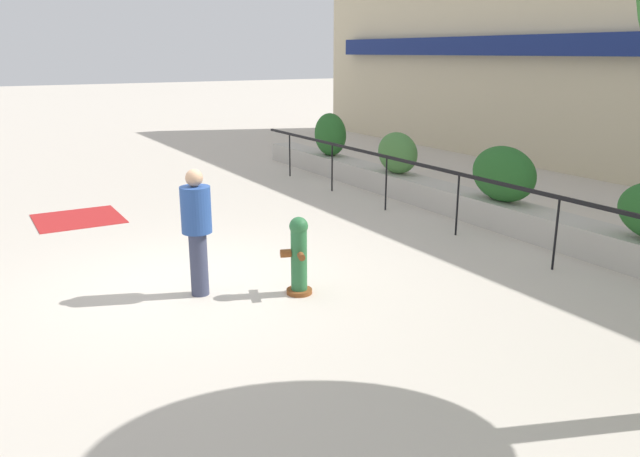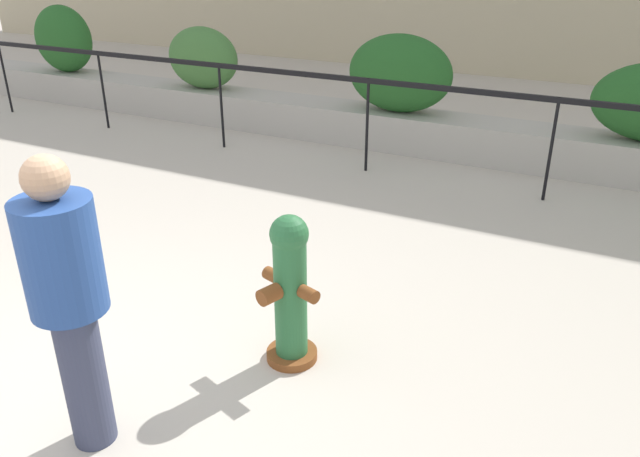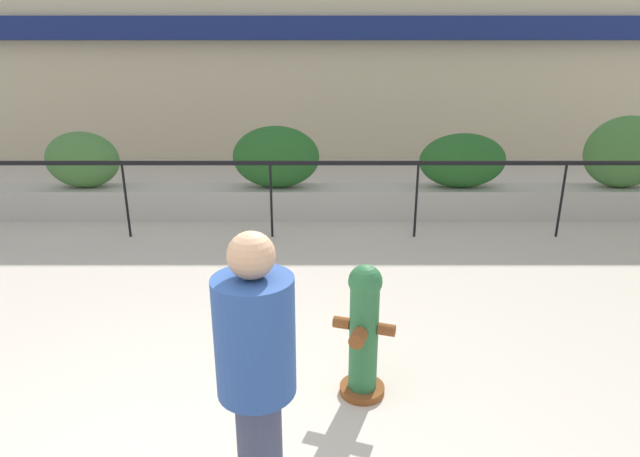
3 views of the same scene
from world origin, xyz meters
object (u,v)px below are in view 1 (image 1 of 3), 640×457
hedge_bush_0 (330,134)px  pedestrian (197,225)px  hedge_bush_2 (503,174)px  fire_hydrant (299,255)px  hedge_bush_1 (397,153)px

hedge_bush_0 → pedestrian: 8.95m
hedge_bush_0 → hedge_bush_2: 6.18m
fire_hydrant → pedestrian: bearing=-118.9°
hedge_bush_0 → hedge_bush_1: bearing=0.0°
hedge_bush_0 → fire_hydrant: bearing=-34.0°
fire_hydrant → pedestrian: size_ratio=0.62×
fire_hydrant → pedestrian: (-0.65, -1.18, 0.44)m
hedge_bush_1 → pedestrian: 7.07m
hedge_bush_0 → hedge_bush_2: (6.18, 0.00, -0.05)m
hedge_bush_1 → fire_hydrant: size_ratio=1.13×
hedge_bush_2 → fire_hydrant: bearing=-77.8°
hedge_bush_0 → hedge_bush_1: (2.96, 0.00, -0.09)m
hedge_bush_2 → pedestrian: (0.41, -6.06, -0.03)m
hedge_bush_1 → pedestrian: pedestrian is taller
hedge_bush_0 → pedestrian: (6.59, -6.06, -0.07)m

